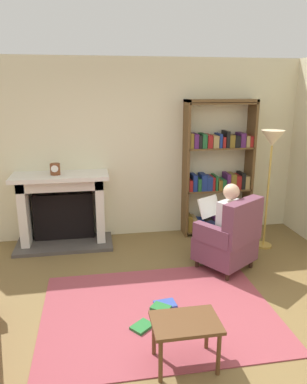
# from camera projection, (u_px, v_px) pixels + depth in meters

# --- Properties ---
(ground) EXTENTS (14.00, 14.00, 0.00)m
(ground) POSITION_uv_depth(u_px,v_px,m) (164.00, 329.00, 3.56)
(ground) COLOR brown
(back_wall) EXTENTS (5.60, 0.10, 2.70)m
(back_wall) POSITION_uv_depth(u_px,v_px,m) (132.00, 150.00, 5.61)
(back_wall) COLOR beige
(back_wall) RESTS_ON ground
(area_rug) EXTENTS (2.40, 1.80, 0.01)m
(area_rug) POSITION_uv_depth(u_px,v_px,m) (159.00, 311.00, 3.84)
(area_rug) COLOR #974049
(area_rug) RESTS_ON ground
(fireplace) EXTENTS (1.40, 0.64, 1.08)m
(fireplace) POSITION_uv_depth(u_px,v_px,m) (63.00, 207.00, 5.41)
(fireplace) COLOR #4C4742
(fireplace) RESTS_ON ground
(mantel_clock) EXTENTS (0.14, 0.14, 0.16)m
(mantel_clock) POSITION_uv_depth(u_px,v_px,m) (55.00, 169.00, 5.14)
(mantel_clock) COLOR brown
(mantel_clock) RESTS_ON fireplace
(bookshelf) EXTENTS (1.08, 0.32, 2.10)m
(bookshelf) POSITION_uv_depth(u_px,v_px,m) (218.00, 173.00, 5.72)
(bookshelf) COLOR brown
(bookshelf) RESTS_ON ground
(armchair_reading) EXTENTS (0.88, 0.87, 0.97)m
(armchair_reading) POSITION_uv_depth(u_px,v_px,m) (230.00, 239.00, 4.63)
(armchair_reading) COLOR #331E14
(armchair_reading) RESTS_ON ground
(seated_reader) EXTENTS (0.55, 0.59, 1.14)m
(seated_reader) POSITION_uv_depth(u_px,v_px,m) (223.00, 222.00, 4.66)
(seated_reader) COLOR silver
(seated_reader) RESTS_ON ground
(side_table) EXTENTS (0.56, 0.39, 0.42)m
(side_table) POSITION_uv_depth(u_px,v_px,m) (186.00, 328.00, 3.01)
(side_table) COLOR brown
(side_table) RESTS_ON ground
(scattered_books) EXTENTS (0.75, 0.59, 0.03)m
(scattered_books) POSITION_uv_depth(u_px,v_px,m) (167.00, 315.00, 3.74)
(scattered_books) COLOR #267233
(scattered_books) RESTS_ON area_rug
(floor_lamp) EXTENTS (0.32, 0.32, 1.71)m
(floor_lamp) POSITION_uv_depth(u_px,v_px,m) (272.00, 149.00, 5.05)
(floor_lamp) COLOR #B7933F
(floor_lamp) RESTS_ON ground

